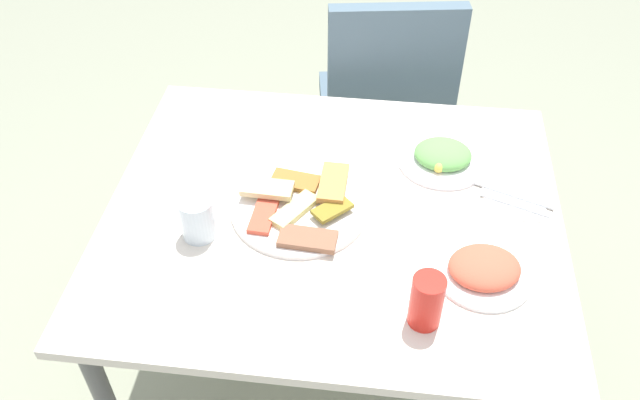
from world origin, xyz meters
TOP-DOWN VIEW (x-y plane):
  - ground_plane at (0.00, 0.00)m, footprint 6.00×6.00m
  - dining_table at (0.00, 0.00)m, footprint 1.06×0.92m
  - dining_chair at (0.10, 0.72)m, footprint 0.48×0.48m
  - pide_platter at (-0.08, -0.01)m, footprint 0.33×0.33m
  - salad_plate_greens at (0.26, 0.21)m, footprint 0.23×0.23m
  - salad_plate_rice at (0.34, -0.16)m, footprint 0.21×0.21m
  - soda_can at (0.21, -0.30)m, footprint 0.09×0.09m
  - drinking_glass at (-0.29, -0.11)m, footprint 0.08×0.08m
  - paper_napkin at (0.42, 0.08)m, footprint 0.15×0.15m
  - fork at (0.42, 0.06)m, footprint 0.16×0.07m
  - spoon at (0.42, 0.10)m, footprint 0.19×0.09m

SIDE VIEW (x-z plane):
  - ground_plane at x=0.00m, z-range 0.00..0.00m
  - dining_chair at x=0.10m, z-range 0.06..0.98m
  - dining_table at x=0.00m, z-range 0.28..0.98m
  - paper_napkin at x=0.42m, z-range 0.70..0.71m
  - fork at x=0.42m, z-range 0.71..0.71m
  - spoon at x=0.42m, z-range 0.71..0.71m
  - pide_platter at x=-0.08m, z-range 0.70..0.74m
  - salad_plate_greens at x=0.26m, z-range 0.70..0.75m
  - salad_plate_rice at x=0.34m, z-range 0.70..0.74m
  - drinking_glass at x=-0.29m, z-range 0.70..0.81m
  - soda_can at x=0.21m, z-range 0.70..0.83m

